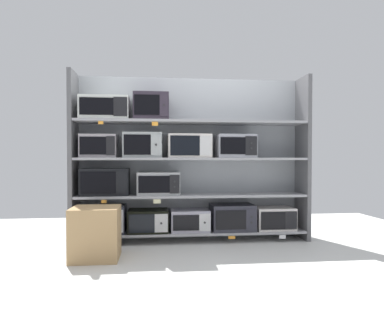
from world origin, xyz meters
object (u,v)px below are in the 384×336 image
at_px(microwave_9, 189,146).
at_px(microwave_2, 190,220).
at_px(microwave_1, 148,221).
at_px(microwave_4, 274,218).
at_px(microwave_3, 232,217).
at_px(microwave_10, 235,146).
at_px(microwave_0, 104,219).
at_px(shipping_carton, 96,233).
at_px(microwave_8, 143,145).
at_px(microwave_11, 105,109).
at_px(microwave_12, 151,107).
at_px(microwave_5, 105,182).
at_px(microwave_7, 99,146).
at_px(microwave_6, 158,183).

bearing_deg(microwave_9, microwave_2, 3.15).
height_order(microwave_1, microwave_4, microwave_4).
bearing_deg(microwave_3, microwave_9, -179.96).
bearing_deg(microwave_10, microwave_1, -179.98).
bearing_deg(microwave_3, microwave_1, -179.98).
height_order(microwave_3, microwave_4, microwave_3).
distance_m(microwave_0, shipping_carton, 0.69).
bearing_deg(microwave_1, microwave_8, 179.94).
bearing_deg(microwave_11, microwave_12, -0.01).
relative_size(microwave_2, microwave_5, 0.83).
relative_size(microwave_4, microwave_5, 0.85).
relative_size(microwave_5, microwave_7, 1.34).
bearing_deg(microwave_11, microwave_7, -179.90).
bearing_deg(microwave_1, microwave_7, 179.98).
bearing_deg(microwave_5, microwave_11, 8.76).
bearing_deg(microwave_9, microwave_1, 180.00).
relative_size(microwave_11, microwave_12, 1.33).
distance_m(microwave_10, microwave_12, 1.15).
bearing_deg(microwave_2, microwave_3, -0.01).
bearing_deg(microwave_8, microwave_7, 179.98).
bearing_deg(microwave_6, microwave_7, -180.00).
relative_size(microwave_2, microwave_12, 1.10).
relative_size(microwave_1, microwave_9, 0.93).
bearing_deg(microwave_5, microwave_3, 0.01).
xyz_separation_m(microwave_7, microwave_8, (0.52, -0.00, 0.01)).
bearing_deg(microwave_6, microwave_11, 179.99).
height_order(microwave_1, microwave_8, microwave_8).
xyz_separation_m(microwave_6, shipping_carton, (-0.65, -0.69, -0.46)).
xyz_separation_m(microwave_4, microwave_7, (-2.19, 0.00, 0.91)).
distance_m(microwave_9, microwave_11, 1.12).
distance_m(microwave_4, microwave_12, 2.09).
distance_m(microwave_8, shipping_carton, 1.25).
bearing_deg(microwave_4, microwave_9, -179.99).
xyz_separation_m(microwave_6, microwave_10, (0.96, 0.00, 0.46)).
relative_size(microwave_1, microwave_8, 1.05).
xyz_separation_m(microwave_0, microwave_7, (-0.05, 0.00, 0.89)).
bearing_deg(microwave_5, microwave_12, 0.02).
distance_m(microwave_1, microwave_5, 0.71).
relative_size(microwave_8, microwave_11, 0.81).
bearing_deg(microwave_1, microwave_0, 179.99).
distance_m(microwave_7, microwave_8, 0.52).
xyz_separation_m(microwave_0, microwave_10, (1.63, 0.00, 0.89)).
distance_m(microwave_8, microwave_12, 0.48).
distance_m(microwave_0, microwave_9, 1.38).
xyz_separation_m(microwave_3, microwave_11, (-1.57, 0.00, 1.35)).
distance_m(microwave_6, microwave_11, 1.12).
xyz_separation_m(microwave_5, microwave_9, (1.03, -0.00, 0.44)).
distance_m(microwave_2, microwave_10, 1.09).
xyz_separation_m(microwave_2, microwave_6, (-0.39, -0.00, 0.46)).
relative_size(microwave_0, microwave_10, 1.10).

